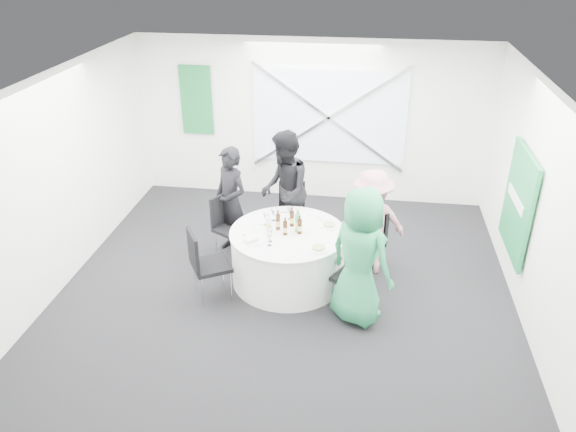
# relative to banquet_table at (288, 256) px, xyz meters

# --- Properties ---
(floor) EXTENTS (6.00, 6.00, 0.00)m
(floor) POSITION_rel_banquet_table_xyz_m (0.00, -0.20, -0.38)
(floor) COLOR black
(floor) RESTS_ON ground
(ceiling) EXTENTS (6.00, 6.00, 0.00)m
(ceiling) POSITION_rel_banquet_table_xyz_m (0.00, -0.20, 2.42)
(ceiling) COLOR silver
(ceiling) RESTS_ON wall_back
(wall_back) EXTENTS (6.00, 0.00, 6.00)m
(wall_back) POSITION_rel_banquet_table_xyz_m (0.00, 2.80, 1.02)
(wall_back) COLOR white
(wall_back) RESTS_ON floor
(wall_front) EXTENTS (6.00, 0.00, 6.00)m
(wall_front) POSITION_rel_banquet_table_xyz_m (0.00, -3.20, 1.02)
(wall_front) COLOR white
(wall_front) RESTS_ON floor
(wall_left) EXTENTS (0.00, 6.00, 6.00)m
(wall_left) POSITION_rel_banquet_table_xyz_m (-3.00, -0.20, 1.02)
(wall_left) COLOR white
(wall_left) RESTS_ON floor
(wall_right) EXTENTS (0.00, 6.00, 6.00)m
(wall_right) POSITION_rel_banquet_table_xyz_m (3.00, -0.20, 1.02)
(wall_right) COLOR white
(wall_right) RESTS_ON floor
(window_panel) EXTENTS (2.60, 0.03, 1.60)m
(window_panel) POSITION_rel_banquet_table_xyz_m (0.30, 2.76, 1.12)
(window_panel) COLOR silver
(window_panel) RESTS_ON wall_back
(window_brace_a) EXTENTS (2.63, 0.05, 1.84)m
(window_brace_a) POSITION_rel_banquet_table_xyz_m (0.30, 2.72, 1.12)
(window_brace_a) COLOR silver
(window_brace_a) RESTS_ON window_panel
(window_brace_b) EXTENTS (2.63, 0.05, 1.84)m
(window_brace_b) POSITION_rel_banquet_table_xyz_m (0.30, 2.72, 1.12)
(window_brace_b) COLOR silver
(window_brace_b) RESTS_ON window_panel
(green_banner) EXTENTS (0.55, 0.04, 1.20)m
(green_banner) POSITION_rel_banquet_table_xyz_m (-2.00, 2.75, 1.32)
(green_banner) COLOR #146831
(green_banner) RESTS_ON wall_back
(green_sign) EXTENTS (0.05, 1.20, 1.40)m
(green_sign) POSITION_rel_banquet_table_xyz_m (2.94, 0.40, 0.82)
(green_sign) COLOR #188440
(green_sign) RESTS_ON wall_right
(banquet_table) EXTENTS (1.56, 1.56, 0.76)m
(banquet_table) POSITION_rel_banquet_table_xyz_m (0.00, 0.00, 0.00)
(banquet_table) COLOR white
(banquet_table) RESTS_ON floor
(chair_back) EXTENTS (0.46, 0.47, 0.93)m
(chair_back) POSITION_rel_banquet_table_xyz_m (-0.11, 1.17, 0.16)
(chair_back) COLOR black
(chair_back) RESTS_ON floor
(chair_back_left) EXTENTS (0.59, 0.59, 0.95)m
(chair_back_left) POSITION_rel_banquet_table_xyz_m (-0.97, 0.55, 0.18)
(chair_back_left) COLOR black
(chair_back_left) RESTS_ON floor
(chair_back_right) EXTENTS (0.58, 0.57, 0.96)m
(chair_back_right) POSITION_rel_banquet_table_xyz_m (1.12, 0.49, 0.18)
(chair_back_right) COLOR black
(chair_back_right) RESTS_ON floor
(chair_front_right) EXTENTS (0.55, 0.54, 0.88)m
(chair_front_right) POSITION_rel_banquet_table_xyz_m (0.94, -0.51, 0.13)
(chair_front_right) COLOR black
(chair_front_right) RESTS_ON floor
(chair_front_left) EXTENTS (0.63, 0.63, 1.01)m
(chair_front_left) POSITION_rel_banquet_table_xyz_m (-1.00, -0.59, 0.22)
(chair_front_left) COLOR black
(chair_front_left) RESTS_ON floor
(person_man_back_left) EXTENTS (0.71, 0.67, 1.64)m
(person_man_back_left) POSITION_rel_banquet_table_xyz_m (-0.94, 0.69, 0.44)
(person_man_back_left) COLOR black
(person_man_back_left) RESTS_ON floor
(person_man_back) EXTENTS (0.64, 0.95, 1.80)m
(person_man_back) POSITION_rel_banquet_table_xyz_m (-0.20, 0.98, 0.52)
(person_man_back) COLOR black
(person_man_back) RESTS_ON floor
(person_woman_pink) EXTENTS (1.09, 0.78, 1.53)m
(person_woman_pink) POSITION_rel_banquet_table_xyz_m (1.09, 0.42, 0.39)
(person_woman_pink) COLOR #BE7B85
(person_woman_pink) RESTS_ON floor
(person_woman_green) EXTENTS (1.03, 0.96, 1.76)m
(person_woman_green) POSITION_rel_banquet_table_xyz_m (0.97, -0.70, 0.50)
(person_woman_green) COLOR #258955
(person_woman_green) RESTS_ON floor
(plate_back) EXTENTS (0.26, 0.26, 0.01)m
(plate_back) POSITION_rel_banquet_table_xyz_m (0.07, 0.54, 0.39)
(plate_back) COLOR white
(plate_back) RESTS_ON banquet_table
(plate_back_left) EXTENTS (0.27, 0.27, 0.01)m
(plate_back_left) POSITION_rel_banquet_table_xyz_m (-0.43, 0.27, 0.39)
(plate_back_left) COLOR white
(plate_back_left) RESTS_ON banquet_table
(plate_back_right) EXTENTS (0.25, 0.25, 0.04)m
(plate_back_right) POSITION_rel_banquet_table_xyz_m (0.53, 0.24, 0.40)
(plate_back_right) COLOR white
(plate_back_right) RESTS_ON banquet_table
(plate_front_right) EXTENTS (0.25, 0.25, 0.04)m
(plate_front_right) POSITION_rel_banquet_table_xyz_m (0.44, -0.39, 0.40)
(plate_front_right) COLOR white
(plate_front_right) RESTS_ON banquet_table
(plate_front_left) EXTENTS (0.27, 0.27, 0.01)m
(plate_front_left) POSITION_rel_banquet_table_xyz_m (-0.41, -0.32, 0.39)
(plate_front_left) COLOR white
(plate_front_left) RESTS_ON banquet_table
(napkin) EXTENTS (0.20, 0.19, 0.05)m
(napkin) POSITION_rel_banquet_table_xyz_m (-0.44, -0.33, 0.42)
(napkin) COLOR white
(napkin) RESTS_ON plate_front_left
(beer_bottle_a) EXTENTS (0.06, 0.06, 0.28)m
(beer_bottle_a) POSITION_rel_banquet_table_xyz_m (-0.14, 0.06, 0.49)
(beer_bottle_a) COLOR #3C200A
(beer_bottle_a) RESTS_ON banquet_table
(beer_bottle_b) EXTENTS (0.06, 0.06, 0.28)m
(beer_bottle_b) POSITION_rel_banquet_table_xyz_m (0.03, 0.18, 0.49)
(beer_bottle_b) COLOR #3C200A
(beer_bottle_b) RESTS_ON banquet_table
(beer_bottle_c) EXTENTS (0.06, 0.06, 0.26)m
(beer_bottle_c) POSITION_rel_banquet_table_xyz_m (0.16, -0.01, 0.48)
(beer_bottle_c) COLOR #3C200A
(beer_bottle_c) RESTS_ON banquet_table
(beer_bottle_d) EXTENTS (0.06, 0.06, 0.25)m
(beer_bottle_d) POSITION_rel_banquet_table_xyz_m (-0.03, -0.07, 0.47)
(beer_bottle_d) COLOR #3C200A
(beer_bottle_d) RESTS_ON banquet_table
(green_water_bottle) EXTENTS (0.08, 0.08, 0.32)m
(green_water_bottle) POSITION_rel_banquet_table_xyz_m (0.13, 0.03, 0.51)
(green_water_bottle) COLOR green
(green_water_bottle) RESTS_ON banquet_table
(clear_water_bottle) EXTENTS (0.08, 0.08, 0.29)m
(clear_water_bottle) POSITION_rel_banquet_table_xyz_m (-0.25, -0.04, 0.49)
(clear_water_bottle) COLOR white
(clear_water_bottle) RESTS_ON banquet_table
(wine_glass_a) EXTENTS (0.07, 0.07, 0.17)m
(wine_glass_a) POSITION_rel_banquet_table_xyz_m (-0.03, 0.38, 0.50)
(wine_glass_a) COLOR white
(wine_glass_a) RESTS_ON banquet_table
(wine_glass_b) EXTENTS (0.07, 0.07, 0.17)m
(wine_glass_b) POSITION_rel_banquet_table_xyz_m (-0.33, 0.16, 0.50)
(wine_glass_b) COLOR white
(wine_glass_b) RESTS_ON banquet_table
(wine_glass_c) EXTENTS (0.07, 0.07, 0.17)m
(wine_glass_c) POSITION_rel_banquet_table_xyz_m (-0.24, 0.30, 0.50)
(wine_glass_c) COLOR white
(wine_glass_c) RESTS_ON banquet_table
(wine_glass_d) EXTENTS (0.07, 0.07, 0.17)m
(wine_glass_d) POSITION_rel_banquet_table_xyz_m (-0.18, -0.38, 0.50)
(wine_glass_d) COLOR white
(wine_glass_d) RESTS_ON banquet_table
(wine_glass_e) EXTENTS (0.07, 0.07, 0.17)m
(wine_glass_e) POSITION_rel_banquet_table_xyz_m (-0.19, -0.28, 0.50)
(wine_glass_e) COLOR white
(wine_glass_e) RESTS_ON banquet_table
(fork_a) EXTENTS (0.09, 0.14, 0.01)m
(fork_a) POSITION_rel_banquet_table_xyz_m (0.56, 0.12, 0.38)
(fork_a) COLOR silver
(fork_a) RESTS_ON banquet_table
(knife_a) EXTENTS (0.09, 0.14, 0.01)m
(knife_a) POSITION_rel_banquet_table_xyz_m (0.38, 0.43, 0.38)
(knife_a) COLOR silver
(knife_a) RESTS_ON banquet_table
(fork_b) EXTENTS (0.15, 0.02, 0.01)m
(fork_b) POSITION_rel_banquet_table_xyz_m (0.17, 0.55, 0.38)
(fork_b) COLOR silver
(fork_b) RESTS_ON banquet_table
(knife_b) EXTENTS (0.15, 0.02, 0.01)m
(knife_b) POSITION_rel_banquet_table_xyz_m (-0.15, 0.56, 0.38)
(knife_b) COLOR silver
(knife_b) RESTS_ON banquet_table
(fork_c) EXTENTS (0.10, 0.13, 0.01)m
(fork_c) POSITION_rel_banquet_table_xyz_m (-0.54, -0.20, 0.38)
(fork_c) COLOR silver
(fork_c) RESTS_ON banquet_table
(knife_c) EXTENTS (0.11, 0.12, 0.01)m
(knife_c) POSITION_rel_banquet_table_xyz_m (-0.31, -0.48, 0.38)
(knife_c) COLOR silver
(knife_c) RESTS_ON banquet_table
(fork_d) EXTENTS (0.10, 0.13, 0.01)m
(fork_d) POSITION_rel_banquet_table_xyz_m (0.35, -0.45, 0.38)
(fork_d) COLOR silver
(fork_d) RESTS_ON banquet_table
(knife_d) EXTENTS (0.11, 0.13, 0.01)m
(knife_d) POSITION_rel_banquet_table_xyz_m (0.54, -0.21, 0.38)
(knife_d) COLOR silver
(knife_d) RESTS_ON banquet_table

